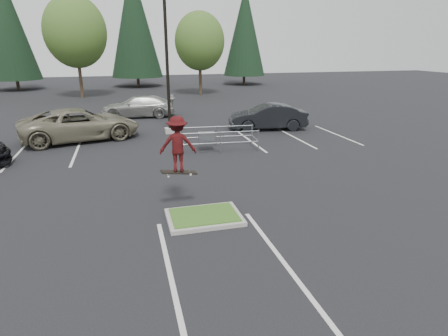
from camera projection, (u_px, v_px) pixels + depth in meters
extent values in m
plane|color=black|center=(204.00, 219.00, 11.22)|extent=(120.00, 120.00, 0.00)
cube|color=#9B9690|center=(204.00, 217.00, 11.21)|extent=(2.20, 1.60, 0.12)
cube|color=#2C601E|center=(204.00, 215.00, 11.18)|extent=(1.95, 1.35, 0.05)
cube|color=silver|center=(76.00, 152.00, 18.38)|extent=(0.12, 5.20, 0.01)
cube|color=silver|center=(16.00, 156.00, 17.72)|extent=(0.12, 5.20, 0.01)
cube|color=silver|center=(250.00, 140.00, 20.60)|extent=(0.12, 5.20, 0.01)
cube|color=silver|center=(295.00, 137.00, 21.26)|extent=(0.12, 5.20, 0.01)
cube|color=silver|center=(337.00, 135.00, 21.92)|extent=(0.12, 5.20, 0.01)
cube|color=silver|center=(172.00, 285.00, 8.14)|extent=(0.12, 6.00, 0.01)
cube|color=silver|center=(287.00, 267.00, 8.80)|extent=(0.12, 6.00, 0.01)
cube|color=#9B9690|center=(170.00, 131.00, 22.32)|extent=(0.60, 0.60, 0.30)
cylinder|color=black|center=(166.00, 45.00, 20.82)|extent=(0.18, 0.18, 10.00)
cylinder|color=#38281C|center=(81.00, 80.00, 37.22)|extent=(0.32, 0.32, 3.50)
ellipsoid|color=#2C561F|center=(75.00, 32.00, 35.82)|extent=(5.89, 5.89, 6.77)
sphere|color=#2C561F|center=(82.00, 40.00, 35.92)|extent=(3.68, 3.68, 3.68)
sphere|color=#2C561F|center=(71.00, 38.00, 36.23)|extent=(4.05, 4.05, 4.05)
cylinder|color=#38281C|center=(200.00, 80.00, 39.60)|extent=(0.32, 0.32, 3.04)
ellipsoid|color=#2C561F|center=(200.00, 41.00, 38.38)|extent=(5.12, 5.12, 5.89)
sphere|color=#2C561F|center=(206.00, 48.00, 38.45)|extent=(3.20, 3.20, 3.20)
sphere|color=#2C561F|center=(194.00, 46.00, 38.77)|extent=(3.52, 3.52, 3.52)
cylinder|color=#38281C|center=(18.00, 85.00, 44.33)|extent=(0.36, 0.36, 1.20)
cone|color=black|center=(8.00, 26.00, 42.31)|extent=(5.72, 5.72, 11.80)
cylinder|color=#38281C|center=(138.00, 82.00, 48.23)|extent=(0.36, 0.36, 1.20)
cone|color=black|center=(134.00, 21.00, 45.98)|extent=(6.38, 6.38, 13.30)
cylinder|color=#38281C|center=(244.00, 80.00, 50.76)|extent=(0.36, 0.36, 1.20)
cone|color=black|center=(245.00, 31.00, 48.82)|extent=(5.50, 5.50, 11.30)
cylinder|color=gray|center=(181.00, 144.00, 17.63)|extent=(0.06, 0.06, 1.09)
cylinder|color=gray|center=(179.00, 138.00, 18.87)|extent=(0.06, 0.06, 1.09)
cylinder|color=gray|center=(220.00, 142.00, 17.94)|extent=(0.06, 0.06, 1.09)
cylinder|color=gray|center=(216.00, 136.00, 19.18)|extent=(0.06, 0.06, 1.09)
cylinder|color=gray|center=(259.00, 141.00, 18.25)|extent=(0.06, 0.06, 1.09)
cylinder|color=gray|center=(252.00, 135.00, 19.49)|extent=(0.06, 0.06, 1.09)
cylinder|color=gray|center=(220.00, 143.00, 17.95)|extent=(3.78, 0.38, 0.05)
cylinder|color=gray|center=(220.00, 132.00, 17.79)|extent=(3.78, 0.38, 0.05)
cylinder|color=gray|center=(216.00, 137.00, 19.19)|extent=(3.78, 0.38, 0.05)
cylinder|color=gray|center=(216.00, 127.00, 19.03)|extent=(3.78, 0.38, 0.05)
cube|color=gray|center=(207.00, 137.00, 18.42)|extent=(0.84, 0.56, 0.45)
cube|color=black|center=(179.00, 172.00, 11.63)|extent=(1.14, 0.42, 0.21)
cylinder|color=beige|center=(168.00, 176.00, 11.46)|extent=(0.07, 0.04, 0.07)
cylinder|color=beige|center=(168.00, 174.00, 11.67)|extent=(0.07, 0.04, 0.07)
cylinder|color=beige|center=(191.00, 174.00, 11.63)|extent=(0.07, 0.04, 0.07)
cylinder|color=beige|center=(189.00, 172.00, 11.84)|extent=(0.07, 0.04, 0.07)
imported|color=maroon|center=(178.00, 144.00, 11.35)|extent=(1.20, 0.81, 1.72)
imported|color=#79725C|center=(79.00, 125.00, 20.41)|extent=(6.77, 4.34, 1.74)
imported|color=black|center=(268.00, 117.00, 23.14)|extent=(4.93, 2.36, 1.56)
imported|color=#A0A19C|center=(139.00, 106.00, 27.27)|extent=(5.47, 2.66, 1.53)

